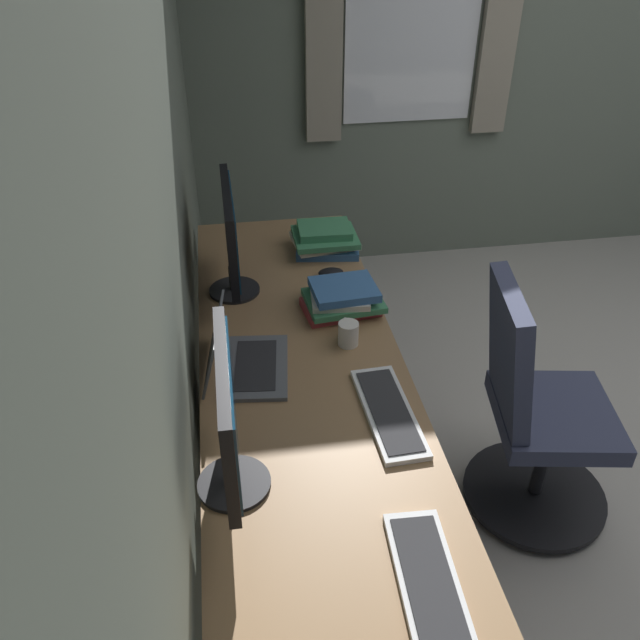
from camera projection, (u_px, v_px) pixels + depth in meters
name	position (u px, v px, depth m)	size (l,w,h in m)	color
wall_back	(154.00, 217.00, 1.87)	(4.57, 0.10, 2.60)	slate
wall_right	(572.00, 40.00, 3.82)	(0.10, 5.07, 2.60)	slate
window_panel	(414.00, 10.00, 3.54)	(0.02, 0.75, 1.20)	white
curtain_near	(503.00, 8.00, 3.58)	(0.05, 0.20, 1.36)	#9E937F
curtain_far	(324.00, 13.00, 3.45)	(0.05, 0.20, 1.36)	#9E937F
desk	(305.00, 390.00, 2.21)	(2.38, 0.69, 0.73)	#936D47
drawer_pedestal	(298.00, 453.00, 2.41)	(0.40, 0.51, 0.69)	#936D47
monitor_primary	(228.00, 418.00, 1.65)	(0.47, 0.20, 0.43)	black
monitor_secondary	(231.00, 235.00, 2.48)	(0.52, 0.20, 0.43)	black
laptop_leftmost	(239.00, 357.00, 2.18)	(0.37, 0.30, 0.21)	#595B60
keyboard_main	(389.00, 412.00, 2.02)	(0.43, 0.16, 0.02)	silver
keyboard_spare	(430.00, 586.00, 1.53)	(0.43, 0.16, 0.02)	silver
mouse_main	(331.00, 273.00, 2.70)	(0.06, 0.10, 0.03)	black
book_stack_near	(325.00, 239.00, 2.86)	(0.26, 0.30, 0.11)	#38669E
book_stack_far	(342.00, 298.00, 2.47)	(0.25, 0.31, 0.11)	#B2383D
coffee_mug	(348.00, 333.00, 2.30)	(0.11, 0.07, 0.09)	silver
office_chair	(534.00, 416.00, 2.42)	(0.56, 0.58, 0.97)	#383D56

